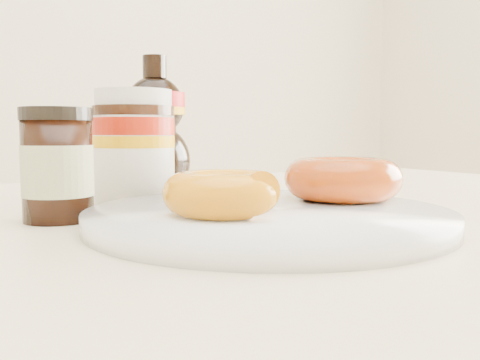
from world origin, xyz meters
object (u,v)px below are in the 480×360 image
nutella_jar (134,143)px  dark_jar (57,166)px  syrup_bottle (155,126)px  plate (268,217)px  dining_table (179,310)px  donut_whole (343,179)px  donut_bitten (224,193)px

nutella_jar → dark_jar: 0.12m
syrup_bottle → plate: bearing=-89.2°
syrup_bottle → dining_table: bearing=-103.6°
donut_whole → plate: bearing=-166.9°
donut_bitten → nutella_jar: (-0.01, 0.20, 0.04)m
donut_whole → syrup_bottle: (-0.10, 0.25, 0.05)m
plate → nutella_jar: nutella_jar is taller
donut_whole → nutella_jar: bearing=131.7°
plate → nutella_jar: 0.21m
plate → syrup_bottle: size_ratio=1.73×
donut_bitten → plate: bearing=18.1°
dark_jar → dining_table: bearing=-23.9°
dining_table → nutella_jar: (-0.00, 0.12, 0.15)m
dining_table → syrup_bottle: 0.27m
dining_table → plate: size_ratio=4.64×
donut_bitten → syrup_bottle: 0.29m
nutella_jar → donut_whole: bearing=-48.3°
donut_whole → syrup_bottle: bearing=111.7°
nutella_jar → syrup_bottle: syrup_bottle is taller
plate → nutella_jar: bearing=106.2°
donut_bitten → nutella_jar: bearing=97.2°
donut_bitten → dining_table: bearing=99.4°
dark_jar → nutella_jar: bearing=40.6°
plate → syrup_bottle: bearing=90.8°
dining_table → dark_jar: (-0.10, 0.04, 0.13)m
dark_jar → donut_whole: bearing=-20.0°
donut_bitten → dark_jar: bearing=134.6°
donut_bitten → donut_whole: bearing=17.8°
donut_bitten → syrup_bottle: bearing=86.0°
dining_table → syrup_bottle: (0.05, 0.20, 0.17)m
dining_table → donut_whole: (0.15, -0.05, 0.12)m
plate → dark_jar: bearing=143.3°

